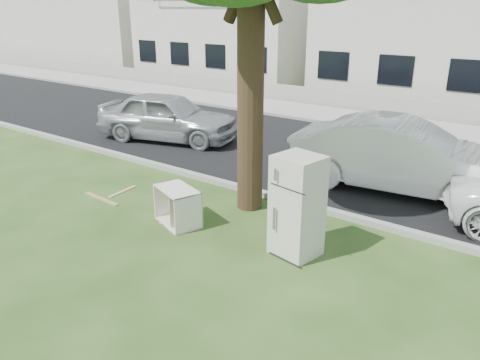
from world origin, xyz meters
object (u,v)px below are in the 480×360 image
Objects in this scene: fridge at (297,206)px; car_left at (168,116)px; cabinet at (178,206)px; car_center at (401,156)px.

fridge is 8.05m from car_left.
car_left reaches higher than cabinet.
car_left is at bearing 156.40° from cabinet.
car_center reaches higher than cabinet.
cabinet is (-2.48, -0.32, -0.52)m from fridge.
cabinet is at bearing 138.81° from car_center.
car_center is 1.12× the size of car_left.
fridge is at bearing -136.25° from car_left.
fridge reaches higher than car_left.
car_center is at bearing -106.04° from car_left.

